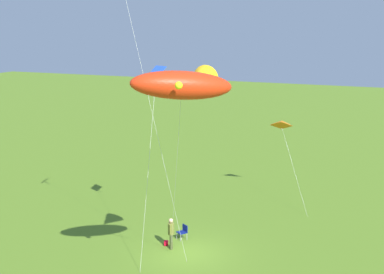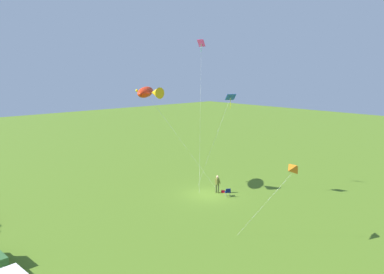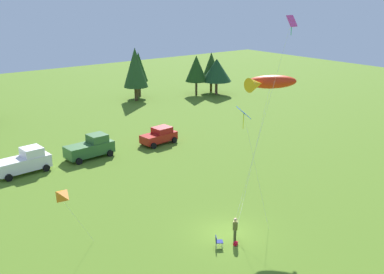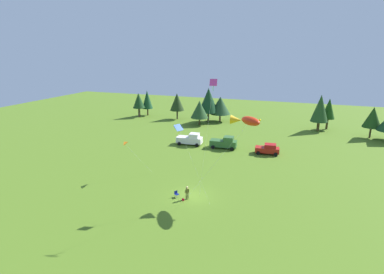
{
  "view_description": "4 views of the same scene",
  "coord_description": "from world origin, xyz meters",
  "px_view_note": "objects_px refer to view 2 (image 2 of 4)",
  "views": [
    {
      "loc": [
        24.35,
        10.28,
        12.1
      ],
      "look_at": [
        0.74,
        0.59,
        6.53
      ],
      "focal_mm": 50.0,
      "sensor_mm": 36.0,
      "label": 1
    },
    {
      "loc": [
        -24.88,
        24.79,
        11.98
      ],
      "look_at": [
        -1.61,
        3.66,
        6.37
      ],
      "focal_mm": 35.0,
      "sensor_mm": 36.0,
      "label": 2
    },
    {
      "loc": [
        -19.27,
        -20.99,
        16.29
      ],
      "look_at": [
        -0.4,
        3.59,
        6.42
      ],
      "focal_mm": 42.0,
      "sensor_mm": 36.0,
      "label": 3
    },
    {
      "loc": [
        11.84,
        -32.67,
        17.93
      ],
      "look_at": [
        -0.51,
        1.67,
        7.36
      ],
      "focal_mm": 28.0,
      "sensor_mm": 36.0,
      "label": 4
    }
  ],
  "objects_px": {
    "kite_diamond_blue": "(230,100)",
    "kite_diamond_rainbow": "(201,51)",
    "kite_large_fish": "(148,92)",
    "folding_chair": "(228,192)",
    "backpack_on_grass": "(223,191)",
    "person_kite_flyer": "(217,183)",
    "kite_delta_orange": "(297,168)"
  },
  "relations": [
    {
      "from": "kite_diamond_blue",
      "to": "kite_diamond_rainbow",
      "type": "bearing_deg",
      "value": 3.21
    },
    {
      "from": "folding_chair",
      "to": "kite_diamond_blue",
      "type": "bearing_deg",
      "value": -14.91
    },
    {
      "from": "kite_delta_orange",
      "to": "backpack_on_grass",
      "type": "bearing_deg",
      "value": -20.12
    },
    {
      "from": "kite_diamond_blue",
      "to": "backpack_on_grass",
      "type": "bearing_deg",
      "value": 74.82
    },
    {
      "from": "kite_large_fish",
      "to": "kite_delta_orange",
      "type": "height_order",
      "value": "kite_large_fish"
    },
    {
      "from": "person_kite_flyer",
      "to": "kite_diamond_rainbow",
      "type": "xyz_separation_m",
      "value": [
        3.27,
        -0.81,
        12.93
      ]
    },
    {
      "from": "kite_delta_orange",
      "to": "kite_diamond_blue",
      "type": "bearing_deg",
      "value": -23.05
    },
    {
      "from": "person_kite_flyer",
      "to": "kite_diamond_rainbow",
      "type": "bearing_deg",
      "value": 45.27
    },
    {
      "from": "kite_diamond_blue",
      "to": "kite_large_fish",
      "type": "bearing_deg",
      "value": 34.0
    },
    {
      "from": "person_kite_flyer",
      "to": "kite_diamond_blue",
      "type": "relative_size",
      "value": 0.18
    },
    {
      "from": "kite_diamond_blue",
      "to": "kite_diamond_rainbow",
      "type": "height_order",
      "value": "kite_diamond_rainbow"
    },
    {
      "from": "person_kite_flyer",
      "to": "kite_delta_orange",
      "type": "height_order",
      "value": "kite_delta_orange"
    },
    {
      "from": "backpack_on_grass",
      "to": "kite_large_fish",
      "type": "xyz_separation_m",
      "value": [
        6.73,
        4.09,
        9.7
      ]
    },
    {
      "from": "folding_chair",
      "to": "kite_diamond_rainbow",
      "type": "bearing_deg",
      "value": 23.08
    },
    {
      "from": "folding_chair",
      "to": "kite_delta_orange",
      "type": "bearing_deg",
      "value": -165.74
    },
    {
      "from": "backpack_on_grass",
      "to": "kite_diamond_blue",
      "type": "xyz_separation_m",
      "value": [
        -0.15,
        -0.56,
        9.08
      ]
    },
    {
      "from": "kite_diamond_rainbow",
      "to": "kite_diamond_blue",
      "type": "bearing_deg",
      "value": -176.79
    },
    {
      "from": "folding_chair",
      "to": "kite_large_fish",
      "type": "relative_size",
      "value": 0.08
    },
    {
      "from": "folding_chair",
      "to": "backpack_on_grass",
      "type": "relative_size",
      "value": 2.56
    },
    {
      "from": "person_kite_flyer",
      "to": "backpack_on_grass",
      "type": "bearing_deg",
      "value": -68.42
    },
    {
      "from": "kite_large_fish",
      "to": "kite_diamond_rainbow",
      "type": "distance_m",
      "value": 6.81
    },
    {
      "from": "backpack_on_grass",
      "to": "kite_diamond_blue",
      "type": "distance_m",
      "value": 9.1
    },
    {
      "from": "kite_large_fish",
      "to": "kite_diamond_blue",
      "type": "bearing_deg",
      "value": -146.0
    },
    {
      "from": "backpack_on_grass",
      "to": "kite_diamond_rainbow",
      "type": "height_order",
      "value": "kite_diamond_rainbow"
    },
    {
      "from": "folding_chair",
      "to": "kite_large_fish",
      "type": "xyz_separation_m",
      "value": [
        7.85,
        3.54,
        9.32
      ]
    },
    {
      "from": "person_kite_flyer",
      "to": "kite_diamond_blue",
      "type": "xyz_separation_m",
      "value": [
        -0.51,
        -1.03,
        8.17
      ]
    },
    {
      "from": "kite_large_fish",
      "to": "person_kite_flyer",
      "type": "bearing_deg",
      "value": -150.41
    },
    {
      "from": "folding_chair",
      "to": "kite_large_fish",
      "type": "bearing_deg",
      "value": 57.95
    },
    {
      "from": "folding_chair",
      "to": "kite_diamond_rainbow",
      "type": "distance_m",
      "value": 14.3
    },
    {
      "from": "person_kite_flyer",
      "to": "backpack_on_grass",
      "type": "distance_m",
      "value": 1.08
    },
    {
      "from": "folding_chair",
      "to": "person_kite_flyer",
      "type": "bearing_deg",
      "value": 30.78
    },
    {
      "from": "backpack_on_grass",
      "to": "kite_large_fish",
      "type": "distance_m",
      "value": 12.49
    }
  ]
}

